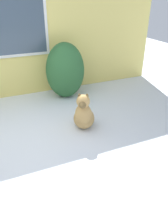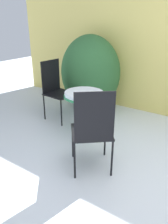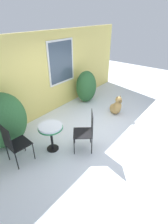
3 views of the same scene
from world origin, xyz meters
The scene contains 5 objects.
ground_plane centered at (0.00, 0.00, 0.00)m, with size 16.00×16.00×0.00m, color silver.
shrub_left centered at (-1.87, 1.74, 0.74)m, with size 1.23×1.05×1.47m.
patio_table centered at (-1.28, 0.64, 0.62)m, with size 0.61×0.61×0.74m.
patio_chair_near_table centered at (-2.09, 0.95, 0.58)m, with size 0.51×0.51×1.07m.
patio_chair_far_side centered at (-0.71, -0.04, 0.58)m, with size 0.66×0.66×1.07m.
Camera 2 is at (0.45, -1.92, 1.74)m, focal length 35.00 mm.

